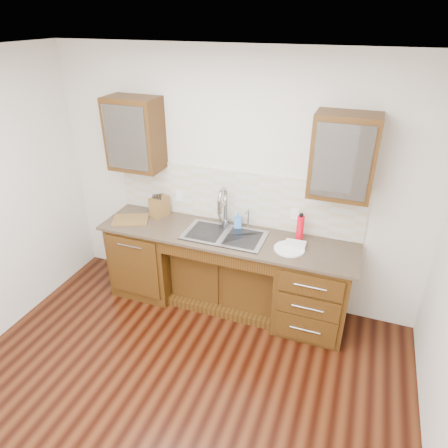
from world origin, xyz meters
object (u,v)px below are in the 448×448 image
(soap_bottle, at_px, (238,221))
(plate, at_px, (289,249))
(water_bottle, at_px, (300,228))
(knife_block, at_px, (159,207))
(cutting_board, at_px, (131,220))

(soap_bottle, xyz_separation_m, plate, (0.61, -0.25, -0.08))
(water_bottle, xyz_separation_m, knife_block, (-1.57, -0.01, -0.02))
(water_bottle, height_order, knife_block, water_bottle)
(soap_bottle, distance_m, water_bottle, 0.66)
(plate, relative_size, cutting_board, 0.79)
(plate, distance_m, knife_block, 1.54)
(soap_bottle, relative_size, knife_block, 0.76)
(water_bottle, bearing_deg, soap_bottle, 177.85)
(water_bottle, relative_size, knife_block, 1.17)
(knife_block, xyz_separation_m, cutting_board, (-0.25, -0.22, -0.10))
(water_bottle, xyz_separation_m, plate, (-0.05, -0.22, -0.12))
(plate, relative_size, knife_block, 1.34)
(plate, height_order, cutting_board, same)
(plate, xyz_separation_m, cutting_board, (-1.77, 0.00, 0.00))
(soap_bottle, distance_m, plate, 0.66)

